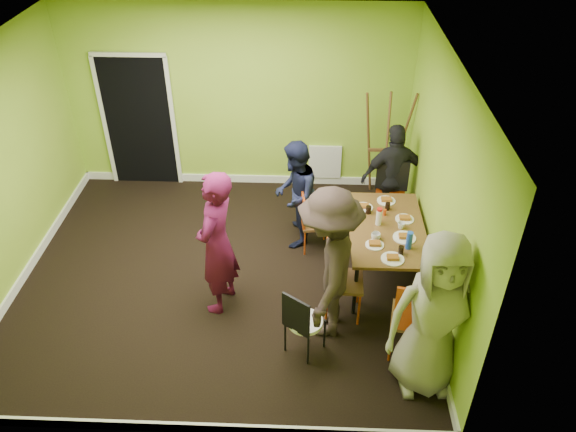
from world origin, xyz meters
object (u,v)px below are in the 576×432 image
person_standing (217,244)px  chair_left_far (310,218)px  chair_front_end (414,317)px  blue_bottle (409,240)px  person_front_end (434,317)px  easel (385,148)px  thermos (379,217)px  person_left_far (295,195)px  chair_bentwood (302,321)px  orange_bottle (385,212)px  dining_table (386,231)px  person_back_end (393,177)px  chair_back_end (392,182)px  chair_left_near (337,274)px  person_left_near (329,265)px

person_standing → chair_left_far: bearing=151.4°
chair_front_end → person_standing: person_standing is taller
blue_bottle → person_front_end: (0.06, -1.24, 0.06)m
easel → thermos: (-0.24, -1.69, -0.02)m
blue_bottle → person_left_far: 1.70m
chair_front_end → easel: size_ratio=0.61×
person_standing → blue_bottle: bearing=109.4°
chair_bentwood → orange_bottle: chair_bentwood is taller
dining_table → person_back_end: bearing=79.8°
orange_bottle → person_front_end: 1.91m
chair_back_end → person_left_far: (-1.29, -0.36, 0.00)m
chair_bentwood → thermos: size_ratio=4.31×
dining_table → chair_front_end: chair_front_end is taller
person_back_end → person_front_end: (0.05, -2.78, 0.16)m
chair_left_near → person_left_far: (-0.51, 1.36, 0.16)m
chair_front_end → person_front_end: person_front_end is taller
orange_bottle → person_back_end: bearing=76.7°
chair_left_far → easel: easel is taller
chair_left_near → chair_bentwood: (-0.38, -0.63, -0.10)m
chair_left_near → person_back_end: (0.82, 1.82, 0.18)m
dining_table → person_left_far: bearing=148.6°
chair_back_end → chair_bentwood: bearing=71.6°
chair_back_end → blue_bottle: 1.43m
chair_back_end → person_front_end: person_front_end is taller
blue_bottle → person_left_near: bearing=-150.3°
thermos → chair_bentwood: bearing=-123.2°
chair_left_near → thermos: chair_left_near is taller
person_front_end → person_standing: bearing=151.2°
chair_back_end → person_left_near: person_left_near is taller
person_back_end → person_front_end: bearing=79.8°
orange_bottle → person_left_near: (-0.71, -1.17, 0.12)m
thermos → blue_bottle: 0.54m
thermos → person_left_near: bearing=-122.5°
person_back_end → chair_front_end: bearing=77.4°
person_left_far → person_left_near: 1.65m
chair_back_end → chair_front_end: (-0.02, -2.36, -0.14)m
easel → person_back_end: size_ratio=1.15×
blue_bottle → chair_left_near: bearing=-160.7°
dining_table → orange_bottle: 0.27m
dining_table → person_front_end: bearing=-81.1°
blue_bottle → person_back_end: size_ratio=0.14×
chair_back_end → chair_bentwood: chair_back_end is taller
chair_bentwood → person_standing: bearing=178.5°
chair_left_near → chair_bentwood: chair_left_near is taller
easel → person_left_far: bearing=-139.6°
chair_left_far → easel: (1.06, 1.22, 0.39)m
orange_bottle → person_front_end: person_front_end is taller
chair_bentwood → person_back_end: bearing=99.5°
chair_back_end → chair_front_end: bearing=97.4°
person_standing → chair_back_end: bearing=141.7°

